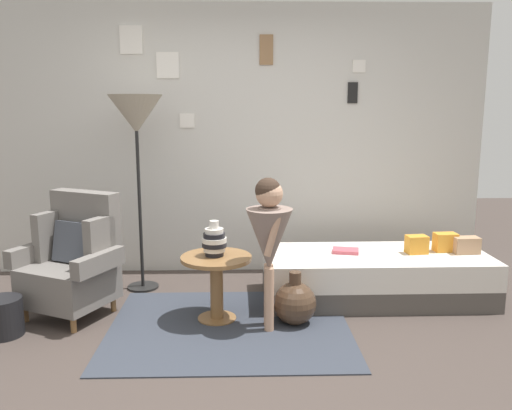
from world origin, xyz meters
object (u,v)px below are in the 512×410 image
(demijohn_near, at_px, (295,303))
(magazine_basket, at_px, (3,317))
(daybed, at_px, (375,276))
(vase_striped, at_px, (214,241))
(floor_lamp, at_px, (136,120))
(armchair, at_px, (74,260))
(side_table, at_px, (216,275))
(book_on_daybed, at_px, (346,251))
(person_child, at_px, (269,234))

(demijohn_near, distance_m, magazine_basket, 2.14)
(daybed, relative_size, vase_striped, 6.97)
(floor_lamp, xyz_separation_m, demijohn_near, (1.31, -0.84, -1.36))
(daybed, distance_m, floor_lamp, 2.47)
(daybed, distance_m, demijohn_near, 0.91)
(armchair, height_order, side_table, armchair)
(floor_lamp, bearing_deg, vase_striped, -46.36)
(vase_striped, height_order, floor_lamp, floor_lamp)
(daybed, bearing_deg, magazine_basket, -166.84)
(book_on_daybed, relative_size, magazine_basket, 0.79)
(floor_lamp, bearing_deg, armchair, -125.79)
(side_table, relative_size, floor_lamp, 0.31)
(side_table, height_order, floor_lamp, floor_lamp)
(vase_striped, xyz_separation_m, person_child, (0.41, -0.19, 0.10))
(floor_lamp, bearing_deg, demijohn_near, -32.75)
(person_child, xyz_separation_m, magazine_basket, (-1.93, -0.07, -0.59))
(person_child, relative_size, demijohn_near, 2.76)
(side_table, xyz_separation_m, person_child, (0.39, -0.17, 0.36))
(daybed, relative_size, floor_lamp, 1.10)
(armchair, bearing_deg, daybed, 6.13)
(demijohn_near, bearing_deg, vase_striped, 169.81)
(vase_striped, relative_size, floor_lamp, 0.16)
(daybed, bearing_deg, demijohn_near, -144.85)
(vase_striped, xyz_separation_m, demijohn_near, (0.61, -0.11, -0.46))
(floor_lamp, bearing_deg, daybed, -8.78)
(magazine_basket, bearing_deg, armchair, 45.37)
(vase_striped, relative_size, person_child, 0.24)
(armchair, distance_m, floor_lamp, 1.30)
(daybed, distance_m, magazine_basket, 2.95)
(vase_striped, bearing_deg, side_table, -51.20)
(person_child, height_order, demijohn_near, person_child)
(daybed, xyz_separation_m, magazine_basket, (-2.88, -0.67, -0.06))
(side_table, xyz_separation_m, floor_lamp, (-0.71, 0.75, 1.16))
(floor_lamp, xyz_separation_m, person_child, (1.11, -0.92, -0.79))
(side_table, relative_size, person_child, 0.48)
(side_table, xyz_separation_m, magazine_basket, (-1.53, -0.24, -0.23))
(vase_striped, bearing_deg, book_on_daybed, 22.46)
(vase_striped, relative_size, demijohn_near, 0.66)
(daybed, bearing_deg, person_child, -147.42)
(person_child, relative_size, book_on_daybed, 5.19)
(daybed, distance_m, side_table, 1.42)
(side_table, bearing_deg, demijohn_near, -8.82)
(person_child, height_order, book_on_daybed, person_child)
(daybed, xyz_separation_m, vase_striped, (-1.36, -0.42, 0.43))
(side_table, relative_size, magazine_basket, 1.94)
(daybed, relative_size, person_child, 1.67)
(demijohn_near, bearing_deg, side_table, 171.18)
(side_table, height_order, person_child, person_child)
(person_child, bearing_deg, daybed, 32.58)
(book_on_daybed, bearing_deg, daybed, -9.08)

